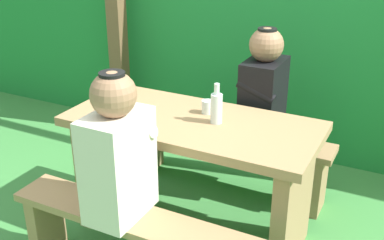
{
  "coord_description": "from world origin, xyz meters",
  "views": [
    {
      "loc": [
        1.09,
        -2.14,
        1.78
      ],
      "look_at": [
        0.0,
        0.0,
        0.74
      ],
      "focal_mm": 44.49,
      "sensor_mm": 36.0,
      "label": 1
    }
  ],
  "objects_px": {
    "person_white_shirt": "(118,152)",
    "drinking_glass": "(207,107)",
    "bench_far": "(229,147)",
    "bench_near": "(140,239)",
    "bottle_left": "(216,107)",
    "cell_phone": "(139,116)",
    "person_black_coat": "(263,89)",
    "picnic_table": "(192,157)"
  },
  "relations": [
    {
      "from": "picnic_table",
      "to": "bench_far",
      "type": "xyz_separation_m",
      "value": [
        0.0,
        0.56,
        -0.19
      ]
    },
    {
      "from": "picnic_table",
      "to": "drinking_glass",
      "type": "bearing_deg",
      "value": 73.73
    },
    {
      "from": "bench_near",
      "to": "drinking_glass",
      "type": "relative_size",
      "value": 18.52
    },
    {
      "from": "picnic_table",
      "to": "drinking_glass",
      "type": "xyz_separation_m",
      "value": [
        0.04,
        0.12,
        0.27
      ]
    },
    {
      "from": "person_white_shirt",
      "to": "bench_near",
      "type": "bearing_deg",
      "value": -1.86
    },
    {
      "from": "bench_near",
      "to": "cell_phone",
      "type": "relative_size",
      "value": 10.0
    },
    {
      "from": "bench_far",
      "to": "person_black_coat",
      "type": "distance_m",
      "value": 0.51
    },
    {
      "from": "person_white_shirt",
      "to": "cell_phone",
      "type": "distance_m",
      "value": 0.49
    },
    {
      "from": "bench_far",
      "to": "person_white_shirt",
      "type": "height_order",
      "value": "person_white_shirt"
    },
    {
      "from": "bench_near",
      "to": "picnic_table",
      "type": "bearing_deg",
      "value": 90.0
    },
    {
      "from": "person_white_shirt",
      "to": "person_black_coat",
      "type": "relative_size",
      "value": 1.0
    },
    {
      "from": "bench_near",
      "to": "person_white_shirt",
      "type": "distance_m",
      "value": 0.47
    },
    {
      "from": "person_white_shirt",
      "to": "drinking_glass",
      "type": "bearing_deg",
      "value": 78.51
    },
    {
      "from": "cell_phone",
      "to": "bench_far",
      "type": "bearing_deg",
      "value": 42.48
    },
    {
      "from": "picnic_table",
      "to": "cell_phone",
      "type": "distance_m",
      "value": 0.38
    },
    {
      "from": "bench_far",
      "to": "person_black_coat",
      "type": "height_order",
      "value": "person_black_coat"
    },
    {
      "from": "picnic_table",
      "to": "bench_near",
      "type": "bearing_deg",
      "value": -90.0
    },
    {
      "from": "person_white_shirt",
      "to": "drinking_glass",
      "type": "distance_m",
      "value": 0.69
    },
    {
      "from": "bottle_left",
      "to": "picnic_table",
      "type": "bearing_deg",
      "value": -170.81
    },
    {
      "from": "bench_far",
      "to": "person_black_coat",
      "type": "xyz_separation_m",
      "value": [
        0.22,
        -0.0,
        0.46
      ]
    },
    {
      "from": "bench_far",
      "to": "person_black_coat",
      "type": "bearing_deg",
      "value": -0.87
    },
    {
      "from": "bottle_left",
      "to": "cell_phone",
      "type": "xyz_separation_m",
      "value": [
        -0.41,
        -0.12,
        -0.08
      ]
    },
    {
      "from": "bench_far",
      "to": "bench_near",
      "type": "bearing_deg",
      "value": -90.0
    },
    {
      "from": "person_black_coat",
      "to": "cell_phone",
      "type": "relative_size",
      "value": 5.14
    },
    {
      "from": "person_black_coat",
      "to": "bench_far",
      "type": "bearing_deg",
      "value": 179.13
    },
    {
      "from": "bench_near",
      "to": "person_black_coat",
      "type": "distance_m",
      "value": 1.22
    },
    {
      "from": "drinking_glass",
      "to": "person_black_coat",
      "type": "bearing_deg",
      "value": 67.17
    },
    {
      "from": "person_black_coat",
      "to": "bottle_left",
      "type": "bearing_deg",
      "value": -98.79
    },
    {
      "from": "bench_near",
      "to": "cell_phone",
      "type": "height_order",
      "value": "cell_phone"
    },
    {
      "from": "picnic_table",
      "to": "person_white_shirt",
      "type": "xyz_separation_m",
      "value": [
        -0.1,
        -0.56,
        0.27
      ]
    },
    {
      "from": "person_black_coat",
      "to": "drinking_glass",
      "type": "xyz_separation_m",
      "value": [
        -0.18,
        -0.43,
        0.01
      ]
    },
    {
      "from": "drinking_glass",
      "to": "cell_phone",
      "type": "height_order",
      "value": "drinking_glass"
    },
    {
      "from": "cell_phone",
      "to": "picnic_table",
      "type": "bearing_deg",
      "value": -4.97
    },
    {
      "from": "bench_near",
      "to": "person_white_shirt",
      "type": "bearing_deg",
      "value": 178.14
    },
    {
      "from": "cell_phone",
      "to": "person_white_shirt",
      "type": "bearing_deg",
      "value": -93.37
    },
    {
      "from": "bench_near",
      "to": "bottle_left",
      "type": "relative_size",
      "value": 6.27
    },
    {
      "from": "bench_near",
      "to": "bench_far",
      "type": "bearing_deg",
      "value": 90.0
    },
    {
      "from": "picnic_table",
      "to": "bottle_left",
      "type": "height_order",
      "value": "bottle_left"
    },
    {
      "from": "bench_far",
      "to": "bottle_left",
      "type": "height_order",
      "value": "bottle_left"
    },
    {
      "from": "person_white_shirt",
      "to": "bench_far",
      "type": "bearing_deg",
      "value": 84.76
    },
    {
      "from": "bottle_left",
      "to": "cell_phone",
      "type": "height_order",
      "value": "bottle_left"
    },
    {
      "from": "drinking_glass",
      "to": "bottle_left",
      "type": "distance_m",
      "value": 0.15
    }
  ]
}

